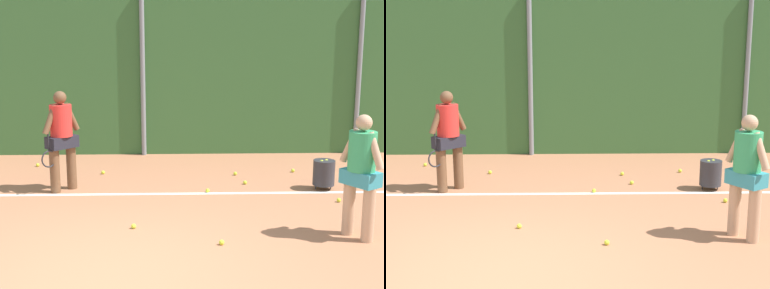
# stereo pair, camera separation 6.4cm
# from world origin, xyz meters

# --- Properties ---
(ground_plane) EXTENTS (24.18, 24.18, 0.00)m
(ground_plane) POSITION_xyz_m (0.00, 1.81, 0.00)
(ground_plane) COLOR #B2704C
(hedge_fence_backdrop) EXTENTS (15.72, 0.25, 3.22)m
(hedge_fence_backdrop) POSITION_xyz_m (0.00, 6.16, 1.61)
(hedge_fence_backdrop) COLOR #386633
(hedge_fence_backdrop) RESTS_ON ground_plane
(fence_post_center) EXTENTS (0.10, 0.10, 3.45)m
(fence_post_center) POSITION_xyz_m (0.00, 5.98, 1.73)
(fence_post_center) COLOR gray
(fence_post_center) RESTS_ON ground_plane
(fence_post_right) EXTENTS (0.10, 0.10, 3.45)m
(fence_post_right) POSITION_xyz_m (4.53, 5.98, 1.73)
(fence_post_right) COLOR gray
(fence_post_right) RESTS_ON ground_plane
(court_baseline_paint) EXTENTS (11.49, 0.10, 0.01)m
(court_baseline_paint) POSITION_xyz_m (0.00, 3.10, 0.00)
(court_baseline_paint) COLOR white
(court_baseline_paint) RESTS_ON ground_plane
(player_foreground_near) EXTENTS (0.49, 0.59, 1.61)m
(player_foreground_near) POSITION_xyz_m (3.01, 1.10, 0.90)
(player_foreground_near) COLOR tan
(player_foreground_near) RESTS_ON ground_plane
(player_midcourt) EXTENTS (0.55, 0.62, 1.66)m
(player_midcourt) POSITION_xyz_m (-1.20, 3.36, 0.93)
(player_midcourt) COLOR brown
(player_midcourt) RESTS_ON ground_plane
(ball_hopper) EXTENTS (0.36, 0.36, 0.51)m
(ball_hopper) POSITION_xyz_m (3.14, 3.29, 0.29)
(ball_hopper) COLOR #2D2D33
(ball_hopper) RESTS_ON ground_plane
(tennis_ball_0) EXTENTS (0.07, 0.07, 0.07)m
(tennis_ball_0) POSITION_xyz_m (0.09, 1.52, 0.03)
(tennis_ball_0) COLOR #CCDB33
(tennis_ball_0) RESTS_ON ground_plane
(tennis_ball_1) EXTENTS (0.07, 0.07, 0.07)m
(tennis_ball_1) POSITION_xyz_m (-0.68, 4.40, 0.03)
(tennis_ball_1) COLOR #CCDB33
(tennis_ball_1) RESTS_ON ground_plane
(tennis_ball_2) EXTENTS (0.07, 0.07, 0.07)m
(tennis_ball_2) POSITION_xyz_m (-2.02, 5.01, 0.03)
(tennis_ball_2) COLOR #CCDB33
(tennis_ball_2) RESTS_ON ground_plane
(tennis_ball_3) EXTENTS (0.07, 0.07, 0.07)m
(tennis_ball_3) POSITION_xyz_m (1.19, 3.16, 0.03)
(tennis_ball_3) COLOR #CCDB33
(tennis_ball_3) RESTS_ON ground_plane
(tennis_ball_6) EXTENTS (0.07, 0.07, 0.07)m
(tennis_ball_6) POSITION_xyz_m (1.76, 4.24, 0.03)
(tennis_ball_6) COLOR #CCDB33
(tennis_ball_6) RESTS_ON ground_plane
(tennis_ball_7) EXTENTS (0.07, 0.07, 0.07)m
(tennis_ball_7) POSITION_xyz_m (1.87, 3.63, 0.03)
(tennis_ball_7) COLOR #CCDB33
(tennis_ball_7) RESTS_ON ground_plane
(tennis_ball_8) EXTENTS (0.07, 0.07, 0.07)m
(tennis_ball_8) POSITION_xyz_m (3.59, 4.39, 0.03)
(tennis_ball_8) COLOR #CCDB33
(tennis_ball_8) RESTS_ON ground_plane
(tennis_ball_10) EXTENTS (0.07, 0.07, 0.07)m
(tennis_ball_10) POSITION_xyz_m (2.87, 4.42, 0.03)
(tennis_ball_10) COLOR #CCDB33
(tennis_ball_10) RESTS_ON ground_plane
(tennis_ball_11) EXTENTS (0.07, 0.07, 0.07)m
(tennis_ball_11) POSITION_xyz_m (1.23, 0.90, 0.03)
(tennis_ball_11) COLOR #CCDB33
(tennis_ball_11) RESTS_ON ground_plane
(tennis_ball_12) EXTENTS (0.07, 0.07, 0.07)m
(tennis_ball_12) POSITION_xyz_m (3.20, 2.58, 0.03)
(tennis_ball_12) COLOR #CCDB33
(tennis_ball_12) RESTS_ON ground_plane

